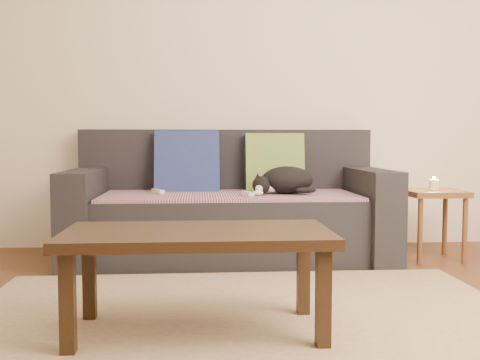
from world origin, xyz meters
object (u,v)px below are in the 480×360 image
at_px(cat, 285,181).
at_px(coffee_table, 197,243).
at_px(wii_remote_b, 247,194).
at_px(side_table, 434,202).
at_px(sofa, 229,212).
at_px(wii_remote_a, 158,192).

relative_size(cat, coffee_table, 0.42).
xyz_separation_m(wii_remote_b, side_table, (1.25, 0.10, -0.07)).
bearing_deg(cat, wii_remote_b, -133.22).
bearing_deg(cat, sofa, 178.07).
xyz_separation_m(cat, wii_remote_a, (-0.83, 0.05, -0.07)).
relative_size(wii_remote_a, side_table, 0.32).
height_order(cat, side_table, cat).
bearing_deg(sofa, side_table, -7.51).
xyz_separation_m(sofa, cat, (0.36, -0.13, 0.22)).
bearing_deg(wii_remote_a, cat, -119.73).
relative_size(cat, wii_remote_a, 3.02).
bearing_deg(coffee_table, sofa, 82.32).
height_order(cat, wii_remote_b, cat).
bearing_deg(wii_remote_b, coffee_table, 149.74).
relative_size(wii_remote_b, side_table, 0.32).
relative_size(sofa, coffee_table, 1.96).
xyz_separation_m(cat, side_table, (0.99, -0.05, -0.15)).
bearing_deg(wii_remote_a, wii_remote_b, -135.31).
bearing_deg(wii_remote_a, side_table, -119.66).
height_order(wii_remote_b, side_table, wii_remote_b).
height_order(wii_remote_a, coffee_table, wii_remote_a).
xyz_separation_m(wii_remote_a, side_table, (1.82, -0.10, -0.07)).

